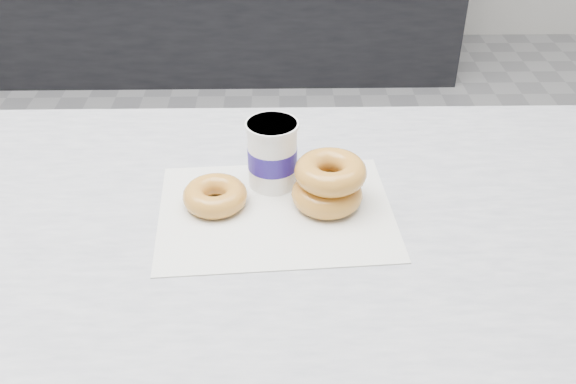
% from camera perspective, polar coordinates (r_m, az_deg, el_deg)
% --- Properties ---
extents(ground, '(5.00, 5.00, 0.00)m').
position_cam_1_polar(ground, '(1.98, -8.78, -13.39)').
color(ground, '#969699').
rests_on(ground, ground).
extents(wax_paper, '(0.36, 0.28, 0.00)m').
position_cam_1_polar(wax_paper, '(0.94, -1.08, -1.75)').
color(wax_paper, silver).
rests_on(wax_paper, counter).
extents(donut_single, '(0.11, 0.11, 0.03)m').
position_cam_1_polar(donut_single, '(0.95, -6.50, -0.32)').
color(donut_single, gold).
rests_on(donut_single, wax_paper).
extents(donut_stack, '(0.15, 0.15, 0.07)m').
position_cam_1_polar(donut_stack, '(0.94, 3.64, 0.81)').
color(donut_stack, gold).
rests_on(donut_stack, wax_paper).
extents(coffee_cup, '(0.09, 0.09, 0.11)m').
position_cam_1_polar(coffee_cup, '(0.97, -1.40, 3.42)').
color(coffee_cup, white).
rests_on(coffee_cup, counter).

